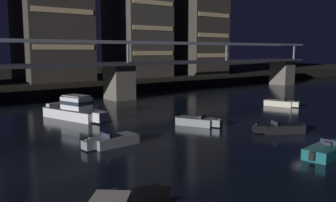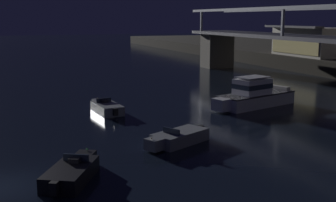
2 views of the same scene
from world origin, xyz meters
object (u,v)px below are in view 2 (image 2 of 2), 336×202
speedboat_near_right (178,138)px  speedboat_mid_right (72,172)px  speedboat_mid_center (106,108)px  cabin_cruiser_near_left (254,95)px  waterfront_pavilion (310,42)px

speedboat_near_right → speedboat_mid_right: (4.07, -7.44, 0.00)m
speedboat_mid_center → speedboat_mid_right: size_ratio=1.07×
cabin_cruiser_near_left → waterfront_pavilion: bearing=132.7°
waterfront_pavilion → speedboat_near_right: waterfront_pavilion is taller
cabin_cruiser_near_left → speedboat_near_right: size_ratio=1.89×
speedboat_mid_center → waterfront_pavilion: bearing=118.0°
waterfront_pavilion → cabin_cruiser_near_left: 32.87m
speedboat_near_right → speedboat_mid_right: 8.48m
speedboat_mid_center → speedboat_near_right: bearing=10.1°
waterfront_pavilion → speedboat_mid_right: (35.15, -42.76, -4.02)m
speedboat_mid_center → speedboat_mid_right: bearing=-19.5°
cabin_cruiser_near_left → speedboat_mid_right: bearing=-55.3°
speedboat_mid_right → waterfront_pavilion: bearing=129.4°
waterfront_pavilion → speedboat_near_right: 47.22m
speedboat_near_right → cabin_cruiser_near_left: bearing=128.2°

